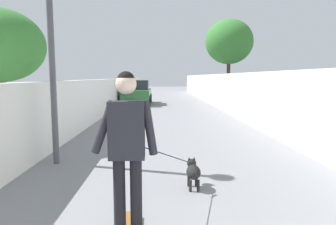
% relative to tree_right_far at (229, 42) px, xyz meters
% --- Properties ---
extents(ground_plane, '(80.00, 80.00, 0.00)m').
position_rel_tree_right_far_xyz_m(ground_plane, '(-5.00, 4.03, -3.96)').
color(ground_plane, gray).
extents(wall_left, '(48.00, 0.30, 1.63)m').
position_rel_tree_right_far_xyz_m(wall_left, '(-7.00, 7.06, -3.15)').
color(wall_left, silver).
rests_on(wall_left, ground).
extents(fence_right, '(48.00, 0.30, 1.90)m').
position_rel_tree_right_far_xyz_m(fence_right, '(-7.00, 1.00, -3.01)').
color(fence_right, white).
rests_on(fence_right, ground).
extents(tree_right_far, '(3.03, 3.03, 5.40)m').
position_rel_tree_right_far_xyz_m(tree_right_far, '(0.00, 0.00, 0.00)').
color(tree_right_far, '#473523').
rests_on(tree_right_far, ground).
extents(lamp_post, '(0.36, 0.36, 4.37)m').
position_rel_tree_right_far_xyz_m(lamp_post, '(-13.29, 6.51, -0.98)').
color(lamp_post, '#4C4C51').
rests_on(lamp_post, ground).
extents(person_skateboarder, '(0.23, 0.71, 1.71)m').
position_rel_tree_right_far_xyz_m(person_skateboarder, '(-16.05, 4.77, -2.88)').
color(person_skateboarder, black).
rests_on(person_skateboarder, skateboard).
extents(dog, '(1.64, 0.99, 1.06)m').
position_rel_tree_right_far_xyz_m(dog, '(-14.69, 3.91, -3.69)').
color(dog, black).
rests_on(dog, ground).
extents(car_near, '(3.94, 1.80, 1.54)m').
position_rel_tree_right_far_xyz_m(car_near, '(-0.17, 5.91, -3.25)').
color(car_near, '#336B38').
rests_on(car_near, ground).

